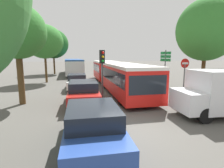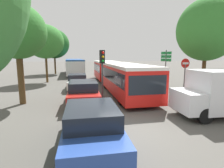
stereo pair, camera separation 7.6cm
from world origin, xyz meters
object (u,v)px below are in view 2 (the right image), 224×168
Objects in this scene: city_bus_rear at (74,66)px; tree_left_mid at (17,32)px; traffic_light at (102,63)px; queued_car_white at (78,81)px; tree_left_far at (45,42)px; articulated_bus at (115,73)px; tree_left_distant at (54,44)px; queued_car_red at (83,93)px; no_entry_sign at (185,71)px; queued_car_blue at (92,126)px; direction_sign_post at (166,60)px; tree_right_near at (207,32)px.

city_bus_rear is 1.90× the size of tree_left_mid.
queued_car_white is at bearing -171.10° from traffic_light.
tree_left_far is (-3.33, -8.69, 3.15)m from city_bus_rear.
articulated_bus is 2.19× the size of tree_left_distant.
traffic_light is (-2.11, -4.58, 1.11)m from articulated_bus.
queued_car_red is at bearing -81.40° from tree_left_distant.
traffic_light is 6.19m from no_entry_sign.
articulated_bus is 2.51× the size of tree_left_far.
queued_car_red is at bearing -72.49° from tree_left_far.
tree_left_distant is (-4.53, 19.41, 2.53)m from traffic_light.
tree_left_mid is at bearing 32.65° from queued_car_blue.
articulated_bus is 6.71m from queued_car_red.
tree_left_far is at bearing -36.26° from direction_sign_post.
tree_right_near reaches higher than city_bus_rear.
direction_sign_post is at bearing 102.10° from tree_right_near.
tree_right_near reaches higher than traffic_light.
tree_left_mid is at bearing 143.74° from queued_car_white.
tree_left_far is (0.42, 9.41, 0.17)m from tree_left_mid.
no_entry_sign is (4.02, -5.12, 0.49)m from articulated_bus.
queued_car_white is at bearing 50.27° from tree_left_mid.
city_bus_rear is (-3.52, 13.51, 0.06)m from articulated_bus.
tree_left_far is at bearing -163.59° from traffic_light.
queued_car_blue is 1.04× the size of queued_car_white.
tree_right_near reaches higher than queued_car_red.
queued_car_red reaches higher than queued_car_white.
no_entry_sign is at bearing 64.70° from direction_sign_post.
queued_car_blue is at bearing -178.13° from queued_car_red.
direction_sign_post is at bearing 85.58° from articulated_bus.
queued_car_blue is 16.59m from tree_left_far.
tree_left_mid is 19.45m from tree_left_distant.
articulated_bus is at bearing -165.77° from city_bus_rear.
tree_left_far is at bearing -132.43° from no_entry_sign.
direction_sign_post is (8.62, -14.10, 1.12)m from city_bus_rear.
queued_car_red is at bearing -174.73° from tree_right_near.
tree_left_far reaches higher than no_entry_sign.
tree_left_mid is (-3.73, 1.07, 3.68)m from queued_car_red.
tree_right_near is (13.27, -0.19, 0.42)m from tree_left_mid.
tree_right_near is at bearing 78.24° from traffic_light.
tree_left_distant is at bearing -177.19° from traffic_light.
tree_left_far reaches higher than traffic_light.
queued_car_blue is 9.77m from no_entry_sign.
tree_left_far is 10.03m from tree_left_distant.
articulated_bus is at bearing 141.40° from tree_right_near.
city_bus_rear is 1.79× the size of tree_left_far.
no_entry_sign reaches higher than queued_car_blue.
queued_car_blue is 0.58× the size of tree_right_near.
queued_car_red is at bearing 18.52° from direction_sign_post.
traffic_light is 8.44m from tree_right_near.
tree_left_far is at bearing -91.18° from tree_left_distant.
articulated_bus reaches higher than queued_car_red.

